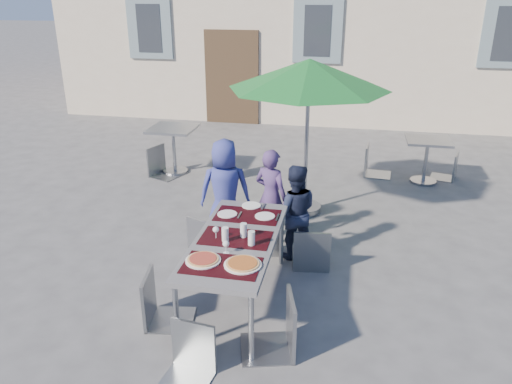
% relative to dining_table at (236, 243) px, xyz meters
% --- Properties ---
extents(ground, '(90.00, 90.00, 0.00)m').
position_rel_dining_table_xyz_m(ground, '(0.12, -0.08, -0.70)').
color(ground, '#4D4D4F').
rests_on(ground, ground).
extents(dining_table, '(0.80, 1.85, 0.76)m').
position_rel_dining_table_xyz_m(dining_table, '(0.00, 0.00, 0.00)').
color(dining_table, '#47484C').
rests_on(dining_table, ground).
extents(pizza_near_left, '(0.33, 0.33, 0.03)m').
position_rel_dining_table_xyz_m(pizza_near_left, '(-0.19, -0.51, 0.07)').
color(pizza_near_left, white).
rests_on(pizza_near_left, dining_table).
extents(pizza_near_right, '(0.34, 0.34, 0.03)m').
position_rel_dining_table_xyz_m(pizza_near_right, '(0.19, -0.52, 0.07)').
color(pizza_near_right, white).
rests_on(pizza_near_right, dining_table).
extents(glassware, '(0.45, 0.42, 0.15)m').
position_rel_dining_table_xyz_m(glassware, '(0.03, -0.08, 0.13)').
color(glassware, silver).
rests_on(glassware, dining_table).
extents(place_settings, '(0.68, 0.50, 0.01)m').
position_rel_dining_table_xyz_m(place_settings, '(-0.01, 0.62, 0.06)').
color(place_settings, white).
rests_on(place_settings, dining_table).
extents(child_0, '(0.74, 0.58, 1.35)m').
position_rel_dining_table_xyz_m(child_0, '(-0.48, 1.41, -0.02)').
color(child_0, '#333A8C').
rests_on(child_0, ground).
extents(child_1, '(0.54, 0.45, 1.25)m').
position_rel_dining_table_xyz_m(child_1, '(0.11, 1.44, -0.07)').
color(child_1, '#49346B').
rests_on(child_1, ground).
extents(child_2, '(0.63, 0.43, 1.19)m').
position_rel_dining_table_xyz_m(child_2, '(0.45, 1.09, -0.10)').
color(child_2, '#1A2039').
rests_on(child_2, ground).
extents(chair_0, '(0.50, 0.50, 0.85)m').
position_rel_dining_table_xyz_m(chair_0, '(-0.67, 1.03, -0.21)').
color(chair_0, '#90949C').
rests_on(chair_0, ground).
extents(chair_1, '(0.51, 0.51, 0.94)m').
position_rel_dining_table_xyz_m(chair_1, '(0.10, 1.08, -0.15)').
color(chair_1, gray).
rests_on(chair_1, ground).
extents(chair_2, '(0.48, 0.48, 0.97)m').
position_rel_dining_table_xyz_m(chair_2, '(0.70, 0.84, -0.13)').
color(chair_2, gray).
rests_on(chair_2, ground).
extents(chair_3, '(0.51, 0.51, 0.99)m').
position_rel_dining_table_xyz_m(chair_3, '(-0.66, -0.48, -0.11)').
color(chair_3, gray).
rests_on(chair_3, ground).
extents(chair_4, '(0.57, 0.57, 1.05)m').
position_rel_dining_table_xyz_m(chair_4, '(0.55, -0.67, -0.08)').
color(chair_4, gray).
rests_on(chair_4, ground).
extents(chair_5, '(0.46, 0.46, 0.92)m').
position_rel_dining_table_xyz_m(chair_5, '(-0.14, -1.16, -0.16)').
color(chair_5, '#8E9599').
rests_on(chair_5, ground).
extents(patio_umbrella, '(2.23, 2.23, 2.22)m').
position_rel_dining_table_xyz_m(patio_umbrella, '(0.44, 2.46, 1.30)').
color(patio_umbrella, '#95979C').
rests_on(patio_umbrella, ground).
extents(cafe_table_0, '(0.78, 0.78, 0.83)m').
position_rel_dining_table_xyz_m(cafe_table_0, '(-2.02, 3.69, -0.10)').
color(cafe_table_0, '#95979C').
rests_on(cafe_table_0, ground).
extents(bg_chair_l_0, '(0.57, 0.57, 0.99)m').
position_rel_dining_table_xyz_m(bg_chair_l_0, '(-2.21, 3.48, -0.11)').
color(bg_chair_l_0, gray).
rests_on(bg_chair_l_0, ground).
extents(bg_chair_r_0, '(0.48, 0.48, 0.91)m').
position_rel_dining_table_xyz_m(bg_chair_r_0, '(-1.06, 3.64, -0.17)').
color(bg_chair_r_0, gray).
rests_on(bg_chair_r_0, ground).
extents(cafe_table_1, '(0.72, 0.72, 0.77)m').
position_rel_dining_table_xyz_m(cafe_table_1, '(2.32, 4.05, -0.16)').
color(cafe_table_1, '#95979C').
rests_on(cafe_table_1, ground).
extents(bg_chair_l_1, '(0.49, 0.49, 1.02)m').
position_rel_dining_table_xyz_m(bg_chair_l_1, '(1.45, 4.27, -0.10)').
color(bg_chair_l_1, '#8F959A').
rests_on(bg_chair_l_1, ground).
extents(bg_chair_r_1, '(0.49, 0.49, 0.89)m').
position_rel_dining_table_xyz_m(bg_chair_r_1, '(2.75, 4.31, -0.18)').
color(bg_chair_r_1, gray).
rests_on(bg_chair_r_1, ground).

